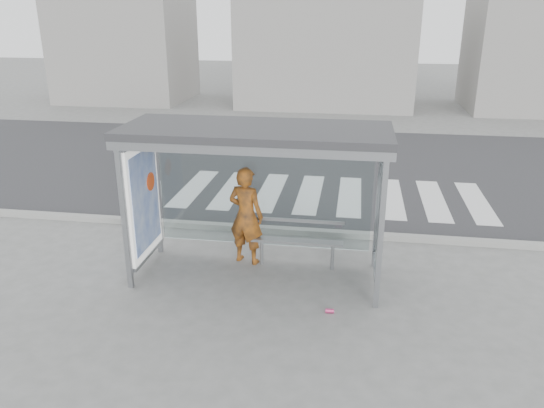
{
  "coord_description": "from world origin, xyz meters",
  "views": [
    {
      "loc": [
        1.54,
        -8.03,
        4.34
      ],
      "look_at": [
        0.23,
        0.2,
        1.28
      ],
      "focal_mm": 35.0,
      "sensor_mm": 36.0,
      "label": 1
    }
  ],
  "objects_px": {
    "soda_can": "(330,311)",
    "bench": "(297,240)",
    "bus_shelter": "(234,164)",
    "person": "(246,216)"
  },
  "relations": [
    {
      "from": "bench",
      "to": "bus_shelter",
      "type": "bearing_deg",
      "value": -156.35
    },
    {
      "from": "bus_shelter",
      "to": "person",
      "type": "distance_m",
      "value": 1.19
    },
    {
      "from": "bench",
      "to": "soda_can",
      "type": "bearing_deg",
      "value": -65.57
    },
    {
      "from": "soda_can",
      "to": "bench",
      "type": "bearing_deg",
      "value": 114.43
    },
    {
      "from": "bench",
      "to": "soda_can",
      "type": "relative_size",
      "value": 12.55
    },
    {
      "from": "bus_shelter",
      "to": "soda_can",
      "type": "distance_m",
      "value": 2.78
    },
    {
      "from": "bus_shelter",
      "to": "person",
      "type": "xyz_separation_m",
      "value": [
        0.08,
        0.49,
        -1.09
      ]
    },
    {
      "from": "bus_shelter",
      "to": "bench",
      "type": "xyz_separation_m",
      "value": [
        1.0,
        0.44,
        -1.48
      ]
    },
    {
      "from": "bus_shelter",
      "to": "bench",
      "type": "relative_size",
      "value": 2.6
    },
    {
      "from": "person",
      "to": "bus_shelter",
      "type": "bearing_deg",
      "value": 96.6
    }
  ]
}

